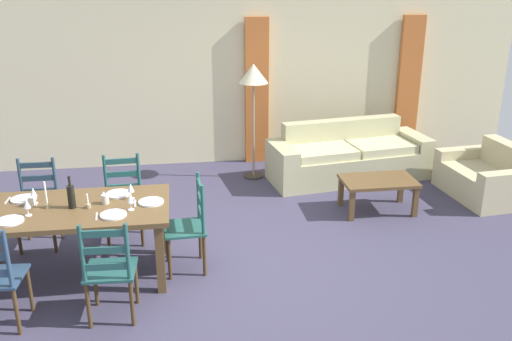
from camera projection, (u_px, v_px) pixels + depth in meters
ground_plane at (230, 264)px, 5.76m from camera, size 9.60×9.60×0.02m
wall_far at (207, 75)px, 8.36m from camera, size 9.60×0.16×2.70m
curtain_panel_left at (257, 92)px, 8.41m from camera, size 0.35×0.08×2.20m
curtain_panel_right at (408, 87)px, 8.74m from camera, size 0.35×0.08×2.20m
dining_table at (68, 216)px, 5.28m from camera, size 1.90×0.96×0.75m
dining_chair_near_right at (109, 270)px, 4.70m from camera, size 0.44×0.42×0.96m
dining_chair_far_left at (38, 204)px, 6.01m from camera, size 0.43×0.41×0.96m
dining_chair_far_right at (124, 199)px, 6.13m from camera, size 0.44×0.42×0.96m
dining_chair_head_east at (190, 225)px, 5.52m from camera, size 0.43×0.44×0.96m
dinner_plate_near_left at (10, 221)px, 4.96m from camera, size 0.24×0.24×0.02m
dinner_plate_near_right at (113, 215)px, 5.08m from camera, size 0.24×0.24×0.02m
fork_near_right at (97, 216)px, 5.06m from camera, size 0.03×0.17×0.01m
dinner_plate_far_left at (24, 199)px, 5.42m from camera, size 0.24×0.24×0.02m
fork_far_left at (7, 200)px, 5.40m from camera, size 0.02×0.17×0.01m
dinner_plate_far_right at (118, 194)px, 5.54m from camera, size 0.24×0.24×0.02m
fork_far_right at (103, 195)px, 5.52m from camera, size 0.02×0.17×0.01m
dinner_plate_head_east at (151, 202)px, 5.35m from camera, size 0.24×0.24×0.02m
fork_head_east at (135, 203)px, 5.34m from camera, size 0.03×0.17×0.01m
wine_bottle at (71, 196)px, 5.21m from camera, size 0.07×0.07×0.32m
wine_glass_near_left at (27, 204)px, 5.04m from camera, size 0.06×0.06×0.16m
wine_glass_near_right at (130, 199)px, 5.16m from camera, size 0.06×0.06×0.16m
wine_glass_far_left at (33, 193)px, 5.30m from camera, size 0.06×0.06×0.16m
wine_glass_far_right at (131, 188)px, 5.41m from camera, size 0.06×0.06×0.16m
coffee_cup_primary at (105, 199)px, 5.32m from camera, size 0.07×0.07×0.09m
coffee_cup_secondary at (32, 202)px, 5.27m from camera, size 0.07×0.07×0.09m
candle_tall at (47, 200)px, 5.22m from camera, size 0.05×0.05×0.26m
candle_short at (88, 204)px, 5.23m from camera, size 0.05×0.05×0.14m
couch at (347, 158)px, 8.03m from camera, size 2.37×1.13×0.80m
coffee_table at (378, 184)px, 6.88m from camera, size 0.90×0.56×0.42m
armchair_upholstered at (488, 178)px, 7.37m from camera, size 0.91×1.23×0.72m
standing_lamp at (253, 81)px, 7.64m from camera, size 0.40×0.40×1.64m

